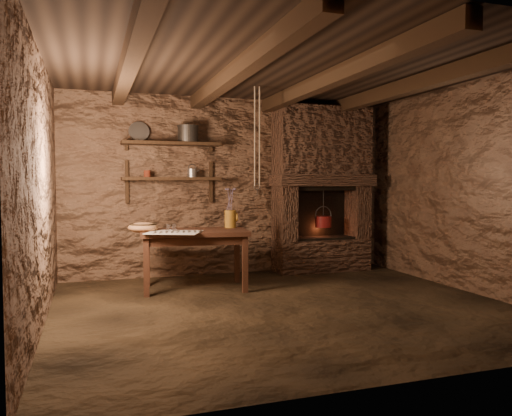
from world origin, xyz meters
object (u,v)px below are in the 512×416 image
object	(u,v)px
stoneware_jug	(231,211)
red_pot	(323,221)
wooden_bowl	(143,227)
work_table	(195,257)
iron_stockpot	(188,135)

from	to	relation	value
stoneware_jug	red_pot	distance (m)	1.55
stoneware_jug	wooden_bowl	distance (m)	1.08
work_table	stoneware_jug	world-z (taller)	stoneware_jug
work_table	wooden_bowl	distance (m)	0.69
work_table	iron_stockpot	size ratio (longest dim) A/B	4.85
iron_stockpot	stoneware_jug	bearing A→B (deg)	-54.05
stoneware_jug	iron_stockpot	distance (m)	1.19
wooden_bowl	iron_stockpot	xyz separation A→B (m)	(0.65, 0.65, 1.13)
stoneware_jug	iron_stockpot	size ratio (longest dim) A/B	1.85
iron_stockpot	red_pot	world-z (taller)	iron_stockpot
stoneware_jug	work_table	bearing A→B (deg)	-144.63
work_table	red_pot	size ratio (longest dim) A/B	2.40
stoneware_jug	red_pot	world-z (taller)	stoneware_jug
red_pot	work_table	bearing A→B (deg)	-162.81
wooden_bowl	work_table	bearing A→B (deg)	-7.15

